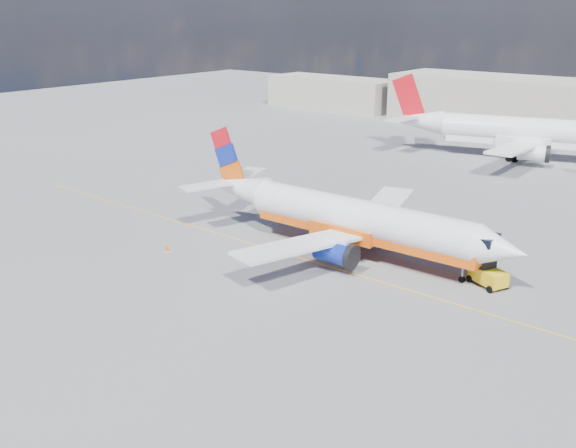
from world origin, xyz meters
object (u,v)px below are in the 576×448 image
Objects in this scene: traffic_cone at (167,248)px; gse_tug at (487,273)px; second_jet at (524,132)px; main_jet at (349,218)px.

gse_tug is at bearing 23.79° from traffic_cone.
second_jet is 11.30× the size of gse_tug.
gse_tug is (13.13, -42.87, -2.63)m from second_jet.
traffic_cone is (-10.25, -53.18, -3.24)m from second_jet.
gse_tug is 25.56m from traffic_cone.
second_jet is at bearing 90.81° from main_jet.
second_jet reaches higher than gse_tug.
second_jet is 44.91m from gse_tug.
gse_tug is (11.52, 0.96, -2.11)m from main_jet.
main_jet is 47.00× the size of traffic_cone.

